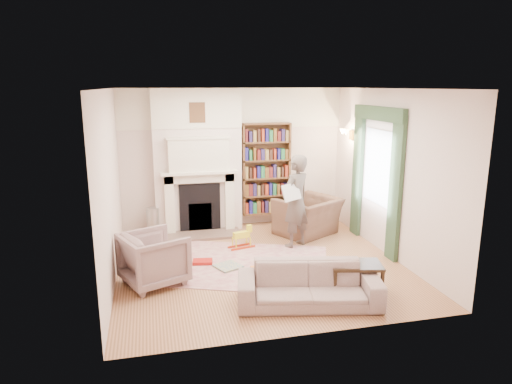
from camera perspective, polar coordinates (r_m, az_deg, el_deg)
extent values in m
plane|color=brown|center=(7.56, 0.44, -8.95)|extent=(4.50, 4.50, 0.00)
plane|color=white|center=(7.00, 0.48, 12.80)|extent=(4.50, 4.50, 0.00)
plane|color=silver|center=(9.31, -2.83, 4.23)|extent=(4.50, 0.00, 4.50)
plane|color=silver|center=(5.06, 6.52, -3.54)|extent=(4.50, 0.00, 4.50)
plane|color=silver|center=(6.98, -17.80, 0.58)|extent=(0.00, 4.50, 4.50)
plane|color=silver|center=(7.98, 16.38, 2.20)|extent=(0.00, 4.50, 4.50)
cube|color=silver|center=(9.04, -7.32, 3.87)|extent=(1.70, 0.35, 2.80)
cube|color=silver|center=(8.79, -7.08, 2.42)|extent=(1.47, 0.24, 0.05)
cube|color=black|center=(9.04, -7.02, -1.97)|extent=(0.80, 0.06, 0.96)
cube|color=silver|center=(8.75, -7.16, 4.60)|extent=(1.15, 0.18, 0.62)
cube|color=brown|center=(9.37, 1.25, 2.90)|extent=(1.00, 0.24, 1.85)
cube|color=silver|center=(8.31, 14.96, 3.05)|extent=(0.02, 0.90, 1.30)
cube|color=#294029|center=(7.74, 17.04, 0.31)|extent=(0.07, 0.32, 2.40)
cube|color=#294029|center=(8.95, 12.58, 2.26)|extent=(0.07, 0.32, 2.40)
cube|color=#294029|center=(8.18, 15.07, 9.47)|extent=(0.09, 1.70, 0.24)
cube|color=beige|center=(7.51, -1.34, -9.04)|extent=(3.16, 2.82, 0.01)
imported|color=#4E3329|center=(8.95, 6.48, -3.04)|extent=(1.44, 1.39, 0.72)
imported|color=gray|center=(6.87, -12.64, -8.12)|extent=(1.11, 1.10, 0.77)
imported|color=#B6A496|center=(6.20, 6.62, -11.45)|extent=(1.99, 1.11, 0.55)
imported|color=#514741|center=(8.13, 5.00, -1.17)|extent=(0.73, 0.67, 1.67)
cube|color=silver|center=(7.85, 4.44, -0.02)|extent=(0.42, 0.33, 0.28)
cylinder|color=#A3A6AA|center=(9.07, -12.76, -3.62)|extent=(0.27, 0.27, 0.55)
cube|color=#E0B94F|center=(7.39, -3.51, -9.26)|extent=(0.49, 0.49, 0.03)
cube|color=#A41812|center=(7.59, -6.69, -8.65)|extent=(0.35, 0.26, 0.05)
cube|color=red|center=(7.41, 3.33, -9.28)|extent=(0.30, 0.27, 0.02)
cube|color=red|center=(7.34, 0.33, -9.48)|extent=(0.25, 0.20, 0.02)
cube|color=red|center=(7.07, 1.85, -10.40)|extent=(0.29, 0.26, 0.02)
cube|color=red|center=(7.36, 5.60, -9.46)|extent=(0.30, 0.28, 0.02)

